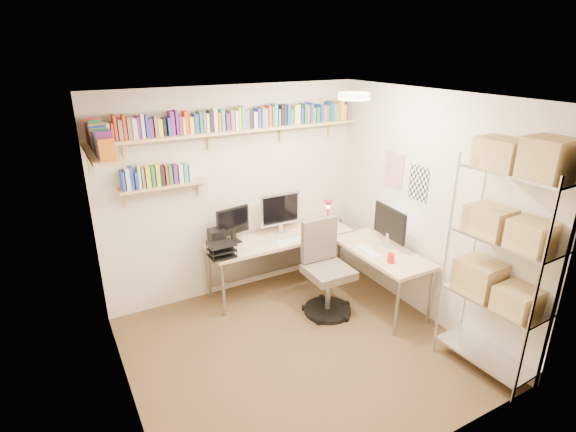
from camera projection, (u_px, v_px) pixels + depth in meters
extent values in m
plane|color=#412F1C|center=(298.00, 350.00, 4.57)|extent=(3.20, 3.20, 0.00)
cube|color=beige|center=(235.00, 193.00, 5.35)|extent=(3.20, 0.04, 2.50)
cube|color=beige|center=(117.00, 278.00, 3.40)|extent=(0.04, 3.00, 2.50)
cube|color=beige|center=(426.00, 209.00, 4.85)|extent=(0.04, 3.00, 2.50)
cube|color=beige|center=(416.00, 319.00, 2.90)|extent=(3.20, 0.04, 2.50)
cube|color=silver|center=(300.00, 98.00, 3.68)|extent=(3.20, 3.00, 0.04)
cube|color=silver|center=(394.00, 170.00, 5.19)|extent=(0.01, 0.30, 0.42)
cube|color=silver|center=(418.00, 183.00, 4.88)|extent=(0.01, 0.28, 0.38)
cylinder|color=#FFEAC6|center=(354.00, 96.00, 4.17)|extent=(0.30, 0.30, 0.06)
cube|color=tan|center=(237.00, 130.00, 4.97)|extent=(3.05, 0.25, 0.03)
cube|color=tan|center=(101.00, 152.00, 3.96)|extent=(0.25, 1.00, 0.03)
cube|color=tan|center=(164.00, 185.00, 4.79)|extent=(0.95, 0.20, 0.02)
cube|color=tan|center=(124.00, 147.00, 4.51)|extent=(0.03, 0.20, 0.20)
cube|color=tan|center=(210.00, 138.00, 4.91)|extent=(0.03, 0.20, 0.20)
cube|color=tan|center=(282.00, 131.00, 5.32)|extent=(0.03, 0.20, 0.20)
cube|color=tan|center=(331.00, 126.00, 5.64)|extent=(0.03, 0.20, 0.20)
cube|color=beige|center=(94.00, 130.00, 4.27)|extent=(0.03, 0.12, 0.22)
cube|color=#591C6C|center=(98.00, 131.00, 4.28)|extent=(0.02, 0.15, 0.21)
cube|color=#776656|center=(103.00, 131.00, 4.31)|extent=(0.04, 0.14, 0.19)
cube|color=beige|center=(108.00, 132.00, 4.33)|extent=(0.03, 0.13, 0.17)
cube|color=red|center=(112.00, 131.00, 4.34)|extent=(0.02, 0.14, 0.17)
cube|color=red|center=(115.00, 127.00, 4.35)|extent=(0.03, 0.15, 0.25)
cube|color=#776656|center=(120.00, 130.00, 4.37)|extent=(0.04, 0.14, 0.20)
cube|color=red|center=(124.00, 127.00, 4.39)|extent=(0.03, 0.14, 0.24)
cube|color=#776656|center=(129.00, 128.00, 4.41)|extent=(0.04, 0.15, 0.21)
cube|color=beige|center=(134.00, 128.00, 4.44)|extent=(0.04, 0.14, 0.20)
cube|color=#591C6C|center=(138.00, 127.00, 4.45)|extent=(0.02, 0.13, 0.21)
cube|color=beige|center=(142.00, 126.00, 4.46)|extent=(0.03, 0.13, 0.24)
cube|color=#1F35A4|center=(146.00, 126.00, 4.48)|extent=(0.02, 0.15, 0.23)
cube|color=#591C6C|center=(150.00, 128.00, 4.51)|extent=(0.04, 0.12, 0.18)
cube|color=#776656|center=(155.00, 126.00, 4.53)|extent=(0.03, 0.13, 0.20)
cube|color=yellow|center=(159.00, 127.00, 4.55)|extent=(0.04, 0.12, 0.17)
cube|color=black|center=(164.00, 127.00, 4.57)|extent=(0.03, 0.11, 0.18)
cube|color=#1F35A4|center=(168.00, 126.00, 4.59)|extent=(0.02, 0.15, 0.18)
cube|color=#591C6C|center=(171.00, 123.00, 4.60)|extent=(0.04, 0.12, 0.24)
cube|color=#591C6C|center=(176.00, 122.00, 4.62)|extent=(0.03, 0.14, 0.25)
cube|color=#591C6C|center=(179.00, 125.00, 4.64)|extent=(0.03, 0.15, 0.19)
cube|color=yellow|center=(182.00, 125.00, 4.66)|extent=(0.02, 0.14, 0.18)
cube|color=red|center=(186.00, 122.00, 4.67)|extent=(0.04, 0.12, 0.23)
cube|color=yellow|center=(190.00, 125.00, 4.70)|extent=(0.04, 0.14, 0.17)
cube|color=#1F35A4|center=(195.00, 123.00, 4.72)|extent=(0.04, 0.11, 0.20)
cube|color=#226740|center=(200.00, 122.00, 4.74)|extent=(0.03, 0.13, 0.22)
cube|color=#776656|center=(203.00, 122.00, 4.76)|extent=(0.02, 0.14, 0.21)
cube|color=beige|center=(206.00, 122.00, 4.77)|extent=(0.03, 0.13, 0.19)
cube|color=black|center=(210.00, 121.00, 4.79)|extent=(0.04, 0.12, 0.22)
cube|color=beige|center=(214.00, 120.00, 4.81)|extent=(0.04, 0.11, 0.24)
cube|color=#BE6216|center=(218.00, 121.00, 4.84)|extent=(0.03, 0.12, 0.20)
cube|color=teal|center=(222.00, 120.00, 4.85)|extent=(0.03, 0.11, 0.22)
cube|color=#591C6C|center=(226.00, 121.00, 4.88)|extent=(0.04, 0.14, 0.18)
cube|color=#776656|center=(231.00, 120.00, 4.90)|extent=(0.04, 0.13, 0.21)
cube|color=beige|center=(235.00, 120.00, 4.92)|extent=(0.03, 0.14, 0.20)
cube|color=yellow|center=(239.00, 118.00, 4.94)|extent=(0.02, 0.11, 0.24)
cube|color=teal|center=(242.00, 117.00, 4.95)|extent=(0.04, 0.13, 0.24)
cube|color=#776656|center=(245.00, 119.00, 4.98)|extent=(0.04, 0.13, 0.21)
cube|color=black|center=(249.00, 119.00, 5.00)|extent=(0.04, 0.14, 0.19)
cube|color=beige|center=(253.00, 119.00, 5.03)|extent=(0.04, 0.14, 0.18)
cube|color=#1F35A4|center=(257.00, 118.00, 5.04)|extent=(0.03, 0.14, 0.21)
cube|color=#776656|center=(261.00, 117.00, 5.06)|extent=(0.03, 0.15, 0.22)
cube|color=teal|center=(264.00, 117.00, 5.09)|extent=(0.04, 0.12, 0.20)
cube|color=red|center=(268.00, 116.00, 5.10)|extent=(0.04, 0.13, 0.23)
cube|color=#226740|center=(271.00, 116.00, 5.12)|extent=(0.02, 0.14, 0.22)
cube|color=teal|center=(274.00, 115.00, 5.13)|extent=(0.04, 0.13, 0.24)
cube|color=#776656|center=(277.00, 117.00, 5.16)|extent=(0.02, 0.13, 0.19)
cube|color=black|center=(280.00, 115.00, 5.17)|extent=(0.02, 0.14, 0.23)
cube|color=black|center=(283.00, 115.00, 5.19)|extent=(0.04, 0.12, 0.23)
cube|color=#1F35A4|center=(287.00, 114.00, 5.21)|extent=(0.04, 0.13, 0.23)
cube|color=#226740|center=(290.00, 116.00, 5.24)|extent=(0.04, 0.12, 0.18)
cube|color=yellow|center=(294.00, 114.00, 5.26)|extent=(0.04, 0.15, 0.22)
cube|color=beige|center=(297.00, 114.00, 5.28)|extent=(0.03, 0.11, 0.22)
cube|color=#1F35A4|center=(300.00, 115.00, 5.30)|extent=(0.03, 0.12, 0.18)
cube|color=#226740|center=(303.00, 113.00, 5.31)|extent=(0.03, 0.15, 0.23)
cube|color=#BE6216|center=(306.00, 114.00, 5.34)|extent=(0.03, 0.12, 0.21)
cube|color=#1F35A4|center=(309.00, 112.00, 5.35)|extent=(0.04, 0.14, 0.23)
cube|color=#776656|center=(312.00, 115.00, 5.38)|extent=(0.03, 0.12, 0.17)
cube|color=#226740|center=(316.00, 114.00, 5.40)|extent=(0.04, 0.13, 0.17)
cube|color=#1F35A4|center=(320.00, 113.00, 5.42)|extent=(0.04, 0.14, 0.20)
cube|color=#BE6216|center=(323.00, 113.00, 5.45)|extent=(0.04, 0.12, 0.19)
cube|color=#226740|center=(326.00, 113.00, 5.47)|extent=(0.03, 0.13, 0.19)
cube|color=#1F35A4|center=(328.00, 111.00, 5.48)|extent=(0.03, 0.14, 0.22)
cube|color=#226740|center=(331.00, 111.00, 5.49)|extent=(0.02, 0.14, 0.23)
cube|color=teal|center=(333.00, 112.00, 5.51)|extent=(0.04, 0.12, 0.20)
cube|color=#BE6216|center=(336.00, 111.00, 5.53)|extent=(0.04, 0.13, 0.22)
cube|color=yellow|center=(339.00, 110.00, 5.55)|extent=(0.04, 0.15, 0.23)
cube|color=yellow|center=(342.00, 112.00, 5.58)|extent=(0.03, 0.15, 0.18)
cube|color=#591C6C|center=(344.00, 110.00, 5.58)|extent=(0.03, 0.13, 0.23)
cube|color=#BE6216|center=(107.00, 150.00, 3.57)|extent=(0.12, 0.04, 0.18)
cube|color=#591C6C|center=(106.00, 146.00, 3.59)|extent=(0.13, 0.03, 0.23)
cube|color=#BE6216|center=(105.00, 148.00, 3.63)|extent=(0.11, 0.03, 0.19)
cube|color=#776656|center=(104.00, 145.00, 3.66)|extent=(0.13, 0.04, 0.21)
cube|color=#1F35A4|center=(104.00, 144.00, 3.70)|extent=(0.14, 0.03, 0.21)
cube|color=#226740|center=(103.00, 142.00, 3.73)|extent=(0.13, 0.04, 0.23)
cube|color=#BE6216|center=(102.00, 144.00, 3.76)|extent=(0.12, 0.02, 0.18)
cube|color=black|center=(102.00, 142.00, 3.79)|extent=(0.14, 0.03, 0.20)
cube|color=yellow|center=(101.00, 143.00, 3.82)|extent=(0.13, 0.04, 0.18)
cube|color=#BE6216|center=(100.00, 141.00, 3.86)|extent=(0.13, 0.04, 0.19)
cube|color=#BE6216|center=(100.00, 140.00, 3.89)|extent=(0.15, 0.02, 0.20)
cube|color=beige|center=(99.00, 140.00, 3.92)|extent=(0.12, 0.04, 0.18)
cube|color=#1F35A4|center=(98.00, 138.00, 3.96)|extent=(0.14, 0.04, 0.21)
cube|color=yellow|center=(97.00, 136.00, 4.00)|extent=(0.11, 0.04, 0.22)
cube|color=#1F35A4|center=(97.00, 136.00, 4.04)|extent=(0.14, 0.03, 0.20)
cube|color=#226740|center=(96.00, 133.00, 4.06)|extent=(0.11, 0.04, 0.24)
cube|color=black|center=(96.00, 134.00, 4.10)|extent=(0.13, 0.03, 0.21)
cube|color=#226740|center=(95.00, 133.00, 4.13)|extent=(0.12, 0.02, 0.22)
cube|color=black|center=(95.00, 134.00, 4.17)|extent=(0.13, 0.03, 0.19)
cube|color=red|center=(94.00, 131.00, 4.19)|extent=(0.15, 0.03, 0.24)
cube|color=#591C6C|center=(93.00, 130.00, 4.23)|extent=(0.13, 0.03, 0.23)
cube|color=#1F35A4|center=(123.00, 181.00, 4.57)|extent=(0.03, 0.14, 0.20)
cube|color=beige|center=(127.00, 179.00, 4.58)|extent=(0.04, 0.13, 0.23)
cube|color=#1F35A4|center=(131.00, 178.00, 4.60)|extent=(0.03, 0.12, 0.23)
cube|color=#1F35A4|center=(136.00, 180.00, 4.63)|extent=(0.03, 0.15, 0.18)
cube|color=beige|center=(138.00, 176.00, 4.63)|extent=(0.02, 0.12, 0.25)
cube|color=#776656|center=(143.00, 177.00, 4.65)|extent=(0.03, 0.11, 0.22)
cube|color=yellow|center=(147.00, 176.00, 4.67)|extent=(0.04, 0.13, 0.22)
cube|color=#226740|center=(152.00, 176.00, 4.70)|extent=(0.03, 0.12, 0.21)
cube|color=yellow|center=(157.00, 175.00, 4.72)|extent=(0.04, 0.11, 0.23)
cube|color=black|center=(162.00, 175.00, 4.74)|extent=(0.04, 0.14, 0.20)
cube|color=red|center=(166.00, 174.00, 4.76)|extent=(0.02, 0.14, 0.21)
cube|color=#226740|center=(170.00, 174.00, 4.78)|extent=(0.04, 0.12, 0.20)
cube|color=#591C6C|center=(174.00, 174.00, 4.81)|extent=(0.04, 0.12, 0.20)
cube|color=beige|center=(180.00, 173.00, 4.83)|extent=(0.04, 0.14, 0.20)
cube|color=teal|center=(185.00, 172.00, 4.86)|extent=(0.04, 0.12, 0.20)
cube|color=beige|center=(189.00, 172.00, 4.88)|extent=(0.02, 0.14, 0.19)
cube|color=tan|center=(281.00, 238.00, 5.49)|extent=(1.82, 0.58, 0.04)
cube|color=tan|center=(381.00, 252.00, 5.13)|extent=(0.58, 1.25, 0.04)
cylinder|color=gray|center=(224.00, 290.00, 5.03)|extent=(0.04, 0.04, 0.67)
cylinder|color=gray|center=(209.00, 272.00, 5.42)|extent=(0.04, 0.04, 0.67)
cylinder|color=gray|center=(340.00, 241.00, 6.29)|extent=(0.04, 0.04, 0.67)
cylinder|color=gray|center=(397.00, 308.00, 4.68)|extent=(0.04, 0.04, 0.67)
cylinder|color=gray|center=(430.00, 297.00, 4.90)|extent=(0.04, 0.04, 0.67)
cube|color=gray|center=(272.00, 253.00, 5.80)|extent=(1.73, 0.02, 0.53)
cube|color=silver|center=(280.00, 209.00, 5.49)|extent=(0.53, 0.03, 0.40)
cube|color=black|center=(281.00, 210.00, 5.47)|extent=(0.48, 0.00, 0.35)
cube|color=black|center=(233.00, 221.00, 5.22)|extent=(0.42, 0.03, 0.33)
cube|color=black|center=(390.00, 223.00, 5.12)|extent=(0.03, 0.56, 0.36)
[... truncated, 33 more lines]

